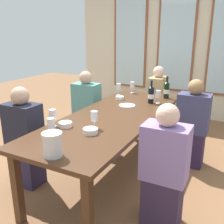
{
  "coord_description": "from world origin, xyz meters",
  "views": [
    {
      "loc": [
        1.26,
        -2.5,
        1.64
      ],
      "look_at": [
        0.0,
        -0.06,
        0.79
      ],
      "focal_mm": 41.43,
      "sensor_mm": 36.0,
      "label": 1
    }
  ],
  "objects_px": {
    "tasting_bowl_2": "(65,124)",
    "seated_person_3": "(192,126)",
    "wine_glass_4": "(53,115)",
    "wine_glass_3": "(132,85)",
    "seated_person_1": "(164,170)",
    "white_plate_0": "(127,105)",
    "tasting_bowl_1": "(120,98)",
    "metal_pitcher": "(53,144)",
    "seated_person_2": "(87,110)",
    "wine_glass_0": "(158,94)",
    "seated_person_4": "(157,101)",
    "wine_glass_2": "(51,124)",
    "wine_glass_5": "(94,116)",
    "dining_table": "(115,120)",
    "wine_bottle_0": "(167,90)",
    "wine_bottle_1": "(151,95)",
    "wine_glass_1": "(119,87)",
    "seated_person_0": "(25,140)",
    "tasting_bowl_0": "(90,131)"
  },
  "relations": [
    {
      "from": "white_plate_0",
      "to": "metal_pitcher",
      "type": "relative_size",
      "value": 1.1
    },
    {
      "from": "white_plate_0",
      "to": "wine_glass_1",
      "type": "height_order",
      "value": "wine_glass_1"
    },
    {
      "from": "white_plate_0",
      "to": "seated_person_1",
      "type": "distance_m",
      "value": 1.28
    },
    {
      "from": "wine_glass_3",
      "to": "wine_glass_5",
      "type": "height_order",
      "value": "same"
    },
    {
      "from": "dining_table",
      "to": "wine_glass_4",
      "type": "height_order",
      "value": "wine_glass_4"
    },
    {
      "from": "wine_glass_2",
      "to": "wine_glass_5",
      "type": "height_order",
      "value": "same"
    },
    {
      "from": "white_plate_0",
      "to": "tasting_bowl_2",
      "type": "xyz_separation_m",
      "value": [
        -0.23,
        -0.98,
        0.02
      ]
    },
    {
      "from": "dining_table",
      "to": "seated_person_2",
      "type": "relative_size",
      "value": 2.25
    },
    {
      "from": "tasting_bowl_2",
      "to": "tasting_bowl_1",
      "type": "bearing_deg",
      "value": 89.59
    },
    {
      "from": "metal_pitcher",
      "to": "seated_person_3",
      "type": "xyz_separation_m",
      "value": [
        0.72,
        1.76,
        -0.31
      ]
    },
    {
      "from": "wine_glass_4",
      "to": "wine_glass_3",
      "type": "bearing_deg",
      "value": 85.95
    },
    {
      "from": "wine_glass_0",
      "to": "seated_person_1",
      "type": "height_order",
      "value": "seated_person_1"
    },
    {
      "from": "wine_bottle_0",
      "to": "tasting_bowl_2",
      "type": "relative_size",
      "value": 2.32
    },
    {
      "from": "wine_glass_2",
      "to": "seated_person_4",
      "type": "height_order",
      "value": "seated_person_4"
    },
    {
      "from": "white_plate_0",
      "to": "wine_glass_5",
      "type": "distance_m",
      "value": 0.89
    },
    {
      "from": "metal_pitcher",
      "to": "wine_bottle_0",
      "type": "xyz_separation_m",
      "value": [
        0.26,
        2.16,
        0.02
      ]
    },
    {
      "from": "tasting_bowl_2",
      "to": "seated_person_3",
      "type": "height_order",
      "value": "seated_person_3"
    },
    {
      "from": "tasting_bowl_2",
      "to": "wine_glass_0",
      "type": "xyz_separation_m",
      "value": [
        0.54,
        1.27,
        0.1
      ]
    },
    {
      "from": "seated_person_1",
      "to": "seated_person_2",
      "type": "distance_m",
      "value": 1.92
    },
    {
      "from": "white_plate_0",
      "to": "wine_glass_0",
      "type": "xyz_separation_m",
      "value": [
        0.31,
        0.3,
        0.12
      ]
    },
    {
      "from": "white_plate_0",
      "to": "tasting_bowl_1",
      "type": "distance_m",
      "value": 0.34
    },
    {
      "from": "wine_glass_0",
      "to": "wine_glass_2",
      "type": "height_order",
      "value": "same"
    },
    {
      "from": "tasting_bowl_1",
      "to": "dining_table",
      "type": "bearing_deg",
      "value": -69.07
    },
    {
      "from": "wine_glass_4",
      "to": "seated_person_1",
      "type": "bearing_deg",
      "value": 1.87
    },
    {
      "from": "white_plate_0",
      "to": "wine_glass_0",
      "type": "relative_size",
      "value": 1.2
    },
    {
      "from": "wine_glass_0",
      "to": "wine_glass_2",
      "type": "distance_m",
      "value": 1.61
    },
    {
      "from": "tasting_bowl_0",
      "to": "seated_person_0",
      "type": "relative_size",
      "value": 0.13
    },
    {
      "from": "dining_table",
      "to": "wine_glass_2",
      "type": "relative_size",
      "value": 14.38
    },
    {
      "from": "white_plate_0",
      "to": "metal_pitcher",
      "type": "bearing_deg",
      "value": -87.3
    },
    {
      "from": "metal_pitcher",
      "to": "tasting_bowl_1",
      "type": "bearing_deg",
      "value": 99.46
    },
    {
      "from": "tasting_bowl_0",
      "to": "seated_person_3",
      "type": "relative_size",
      "value": 0.13
    },
    {
      "from": "white_plate_0",
      "to": "seated_person_2",
      "type": "distance_m",
      "value": 0.79
    },
    {
      "from": "seated_person_1",
      "to": "tasting_bowl_2",
      "type": "bearing_deg",
      "value": 179.48
    },
    {
      "from": "wine_glass_1",
      "to": "seated_person_3",
      "type": "distance_m",
      "value": 1.22
    },
    {
      "from": "wine_glass_1",
      "to": "seated_person_4",
      "type": "relative_size",
      "value": 0.16
    },
    {
      "from": "wine_bottle_0",
      "to": "wine_bottle_1",
      "type": "xyz_separation_m",
      "value": [
        -0.1,
        -0.36,
        -0.0
      ]
    },
    {
      "from": "wine_bottle_1",
      "to": "seated_person_3",
      "type": "xyz_separation_m",
      "value": [
        0.56,
        -0.03,
        -0.33
      ]
    },
    {
      "from": "tasting_bowl_1",
      "to": "seated_person_1",
      "type": "bearing_deg",
      "value": -50.7
    },
    {
      "from": "seated_person_4",
      "to": "white_plate_0",
      "type": "bearing_deg",
      "value": -91.21
    },
    {
      "from": "wine_glass_3",
      "to": "wine_glass_4",
      "type": "bearing_deg",
      "value": -94.05
    },
    {
      "from": "tasting_bowl_1",
      "to": "wine_glass_1",
      "type": "xyz_separation_m",
      "value": [
        -0.13,
        0.23,
        0.09
      ]
    },
    {
      "from": "seated_person_0",
      "to": "wine_glass_1",
      "type": "bearing_deg",
      "value": 76.04
    },
    {
      "from": "seated_person_0",
      "to": "dining_table",
      "type": "bearing_deg",
      "value": 40.39
    },
    {
      "from": "tasting_bowl_2",
      "to": "wine_glass_0",
      "type": "relative_size",
      "value": 0.77
    },
    {
      "from": "tasting_bowl_2",
      "to": "seated_person_4",
      "type": "distance_m",
      "value": 2.2
    },
    {
      "from": "wine_bottle_1",
      "to": "wine_glass_1",
      "type": "bearing_deg",
      "value": 159.63
    },
    {
      "from": "wine_glass_0",
      "to": "seated_person_0",
      "type": "xyz_separation_m",
      "value": [
        -1.05,
        -1.35,
        -0.34
      ]
    },
    {
      "from": "wine_bottle_1",
      "to": "wine_glass_5",
      "type": "xyz_separation_m",
      "value": [
        -0.18,
        -1.15,
        0.01
      ]
    },
    {
      "from": "wine_glass_0",
      "to": "wine_glass_4",
      "type": "bearing_deg",
      "value": -116.59
    },
    {
      "from": "seated_person_4",
      "to": "seated_person_2",
      "type": "bearing_deg",
      "value": -127.01
    }
  ]
}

